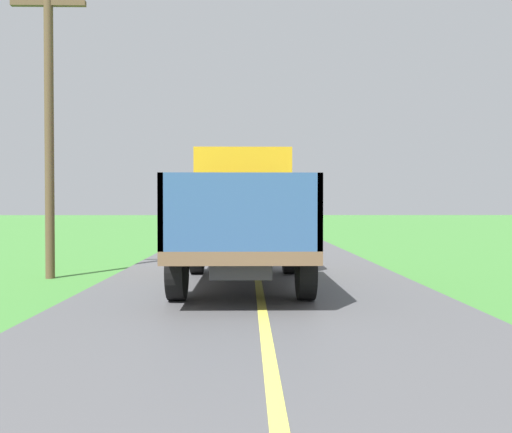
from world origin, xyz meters
name	(u,v)px	position (x,y,z in m)	size (l,w,h in m)	color
banana_truck_near	(242,213)	(-0.33, 12.58, 1.47)	(2.38, 5.82, 2.80)	#2D2D30
utility_pole_roadside	(49,122)	(-4.63, 13.35, 3.50)	(1.65, 0.20, 6.51)	brown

